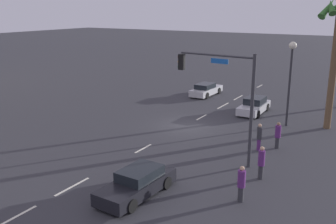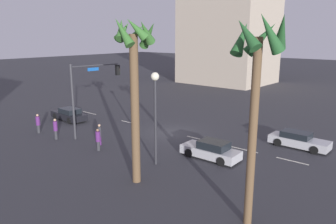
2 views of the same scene
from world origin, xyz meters
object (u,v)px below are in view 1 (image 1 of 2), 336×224
(traffic_signal, at_px, (226,88))
(pedestrian_2, at_px, (241,183))
(pedestrian_0, at_px, (261,162))
(car_0, at_px, (206,90))
(streetlamp, at_px, (291,68))
(pedestrian_1, at_px, (259,136))
(car_1, at_px, (254,106))
(car_2, at_px, (137,183))
(pedestrian_3, at_px, (278,135))

(traffic_signal, relative_size, pedestrian_2, 3.61)
(traffic_signal, height_order, pedestrian_0, traffic_signal)
(car_0, xyz_separation_m, pedestrian_0, (16.85, 11.23, 0.37))
(streetlamp, xyz_separation_m, pedestrian_2, (13.29, 1.27, -3.53))
(pedestrian_0, bearing_deg, car_0, -146.33)
(car_0, relative_size, pedestrian_1, 2.61)
(car_1, relative_size, traffic_signal, 0.68)
(streetlamp, bearing_deg, car_1, -125.02)
(car_1, height_order, pedestrian_1, pedestrian_1)
(car_0, distance_m, pedestrian_2, 22.72)
(pedestrian_1, bearing_deg, traffic_signal, -25.28)
(streetlamp, height_order, pedestrian_2, streetlamp)
(car_0, relative_size, pedestrian_2, 2.57)
(car_2, relative_size, traffic_signal, 0.71)
(car_0, bearing_deg, pedestrian_1, 37.52)
(pedestrian_0, height_order, pedestrian_3, pedestrian_0)
(streetlamp, bearing_deg, pedestrian_1, -1.44)
(car_1, distance_m, car_2, 17.61)
(streetlamp, height_order, pedestrian_3, streetlamp)
(car_2, relative_size, pedestrian_1, 2.60)
(pedestrian_1, relative_size, pedestrian_3, 1.01)
(pedestrian_2, bearing_deg, pedestrian_0, 179.61)
(car_1, bearing_deg, pedestrian_1, 20.54)
(pedestrian_2, bearing_deg, pedestrian_3, -176.34)
(traffic_signal, height_order, streetlamp, traffic_signal)
(car_0, bearing_deg, pedestrian_3, 42.24)
(pedestrian_0, bearing_deg, streetlamp, -172.90)
(car_1, relative_size, streetlamp, 0.68)
(pedestrian_3, bearing_deg, pedestrian_1, -43.98)
(car_2, relative_size, pedestrian_0, 2.50)
(pedestrian_1, bearing_deg, car_1, -159.46)
(car_0, relative_size, pedestrian_0, 2.51)
(car_1, relative_size, pedestrian_3, 2.49)
(car_2, bearing_deg, pedestrian_2, 113.00)
(car_2, distance_m, pedestrian_2, 4.96)
(streetlamp, xyz_separation_m, pedestrian_1, (6.27, -0.16, -3.53))
(car_2, bearing_deg, car_1, -179.61)
(streetlamp, bearing_deg, pedestrian_0, 7.10)
(car_0, xyz_separation_m, pedestrian_1, (12.73, 9.78, 0.35))
(car_0, xyz_separation_m, pedestrian_2, (19.76, 11.21, 0.35))
(car_1, xyz_separation_m, streetlamp, (2.38, 3.40, 3.85))
(streetlamp, bearing_deg, car_2, -12.15)
(car_1, bearing_deg, pedestrian_0, 20.17)
(streetlamp, xyz_separation_m, pedestrian_3, (5.31, 0.76, -3.55))
(pedestrian_2, bearing_deg, car_0, -150.44)
(car_0, distance_m, pedestrian_3, 15.91)
(pedestrian_0, relative_size, pedestrian_2, 1.02)
(car_0, distance_m, car_2, 22.69)
(pedestrian_1, xyz_separation_m, pedestrian_3, (-0.95, 0.92, -0.03))
(pedestrian_3, bearing_deg, car_0, -137.76)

